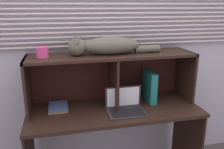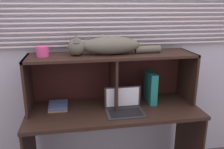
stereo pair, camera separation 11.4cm
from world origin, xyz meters
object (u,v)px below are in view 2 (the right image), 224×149
object	(u,v)px
book_stack	(58,106)
small_basket	(42,51)
binder_upright	(150,87)
laptop	(124,107)
cat	(107,46)

from	to	relation	value
book_stack	small_basket	world-z (taller)	small_basket
binder_upright	small_basket	size ratio (longest dim) A/B	2.92
binder_upright	laptop	bearing A→B (deg)	-149.00
small_basket	laptop	bearing A→B (deg)	-14.68
laptop	small_basket	size ratio (longest dim) A/B	3.26
cat	laptop	size ratio (longest dim) A/B	2.53
cat	binder_upright	bearing A→B (deg)	0.00
cat	laptop	bearing A→B (deg)	-54.17
cat	small_basket	distance (m)	0.53
cat	small_basket	xyz separation A→B (m)	(-0.53, 0.00, -0.03)
laptop	small_basket	xyz separation A→B (m)	(-0.65, 0.17, 0.47)
binder_upright	small_basket	bearing A→B (deg)	180.00
cat	book_stack	world-z (taller)	cat
cat	book_stack	distance (m)	0.68
laptop	book_stack	distance (m)	0.58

